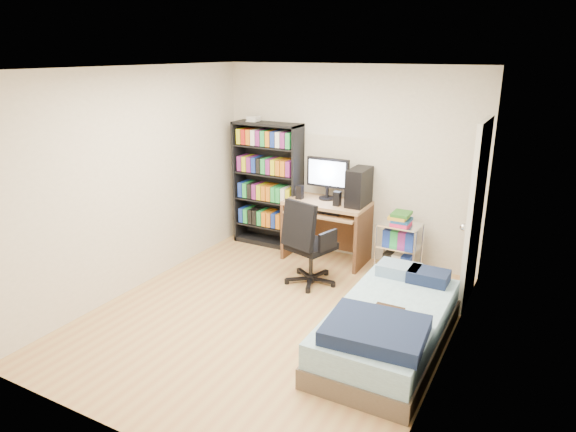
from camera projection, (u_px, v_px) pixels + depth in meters
The scene contains 7 objects.
room at pixel (270, 202), 4.98m from camera, with size 3.58×4.08×2.58m.
media_shelf at pixel (268, 183), 7.13m from camera, with size 0.97×0.32×1.80m.
computer_desk at pixel (336, 207), 6.62m from camera, with size 1.06×0.62×1.34m.
office_chair at pixel (308, 257), 6.03m from camera, with size 0.77×0.77×1.04m.
wire_cart at pixel (400, 234), 6.21m from camera, with size 0.52×0.38×0.81m.
bed at pixel (388, 327), 4.70m from camera, with size 0.94×1.89×0.54m.
door at pixel (475, 215), 5.41m from camera, with size 0.12×0.80×2.00m.
Camera 1 is at (2.43, -4.12, 2.65)m, focal length 32.00 mm.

